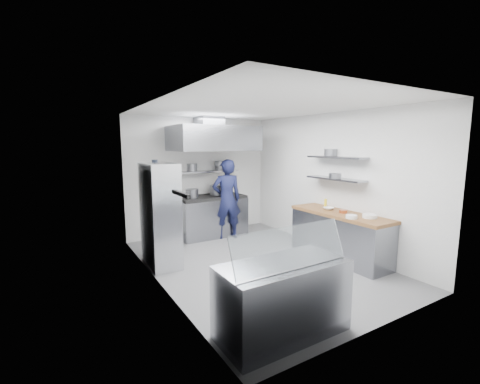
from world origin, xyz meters
TOP-DOWN VIEW (x-y plane):
  - floor at (0.00, 0.00)m, footprint 5.00×5.00m
  - ceiling at (0.00, 0.00)m, footprint 5.00×5.00m
  - wall_back at (0.00, 2.50)m, footprint 3.60×2.80m
  - wall_front at (0.00, -2.50)m, footprint 3.60×2.80m
  - wall_left at (-1.80, 0.00)m, footprint 2.80×5.00m
  - wall_right at (1.80, 0.00)m, footprint 2.80×5.00m
  - gas_range at (0.10, 2.10)m, footprint 1.60×0.80m
  - cooktop at (0.10, 2.10)m, footprint 1.57×0.78m
  - stock_pot_left at (-0.38, 2.09)m, footprint 0.29×0.29m
  - stock_pot_mid at (0.30, 2.17)m, footprint 0.36×0.36m
  - stock_pot_right at (0.50, 2.34)m, footprint 0.25×0.25m
  - over_range_shelf at (0.10, 2.34)m, footprint 1.60×0.30m
  - shelf_pot_a at (-0.21, 2.48)m, footprint 0.25×0.25m
  - shelf_pot_b at (0.52, 2.37)m, footprint 0.30×0.30m
  - extractor_hood at (0.10, 1.93)m, footprint 1.90×1.15m
  - hood_duct at (0.10, 2.15)m, footprint 0.55×0.55m
  - red_firebox at (-1.25, 2.44)m, footprint 0.22×0.10m
  - chef at (0.31, 1.72)m, footprint 0.76×0.59m
  - wire_rack at (-1.53, 0.81)m, footprint 0.50×0.90m
  - rack_bin_a at (-1.53, 0.92)m, footprint 0.17×0.21m
  - rack_bin_b at (-1.53, 1.28)m, footprint 0.15×0.19m
  - rack_jar at (-1.48, 1.19)m, footprint 0.11×0.11m
  - knife_strip at (-1.78, -0.90)m, footprint 0.04×0.55m
  - prep_counter_base at (1.48, -0.60)m, footprint 0.62×2.00m
  - prep_counter_top at (1.48, -0.60)m, footprint 0.65×2.04m
  - plate_stack_a at (1.57, -1.18)m, footprint 0.25×0.25m
  - plate_stack_b at (1.26, -1.04)m, footprint 0.19×0.19m
  - copper_pan at (1.49, -0.66)m, footprint 0.15×0.15m
  - squeeze_bottle at (1.58, -0.13)m, footprint 0.05×0.05m
  - mixing_bowl at (1.49, -0.30)m, footprint 0.21×0.21m
  - wall_shelf_lower at (1.64, -0.30)m, footprint 0.30×1.30m
  - wall_shelf_upper at (1.64, -0.30)m, footprint 0.30×1.30m
  - shelf_pot_c at (1.53, -0.39)m, footprint 0.24×0.24m
  - shelf_pot_d at (1.73, -0.07)m, footprint 0.26×0.26m
  - display_case at (-1.00, -2.00)m, footprint 1.50×0.70m
  - display_glass at (-1.00, -2.12)m, footprint 1.47×0.19m

SIDE VIEW (x-z plane):
  - floor at x=0.00m, z-range 0.00..0.00m
  - prep_counter_base at x=1.48m, z-range 0.00..0.84m
  - display_case at x=-1.00m, z-range 0.00..0.85m
  - gas_range at x=0.10m, z-range 0.00..0.90m
  - rack_bin_a at x=-1.53m, z-range 0.70..0.90m
  - prep_counter_top at x=1.48m, z-range 0.84..0.90m
  - chef at x=0.31m, z-range 0.00..1.84m
  - mixing_bowl at x=1.49m, z-range 0.90..0.95m
  - wire_rack at x=-1.53m, z-range 0.00..1.85m
  - cooktop at x=0.10m, z-range 0.90..0.96m
  - plate_stack_a at x=1.57m, z-range 0.90..0.96m
  - plate_stack_b at x=1.26m, z-range 0.90..0.96m
  - copper_pan at x=1.49m, z-range 0.90..0.96m
  - squeeze_bottle at x=1.58m, z-range 0.90..1.08m
  - stock_pot_right at x=0.50m, z-range 0.96..1.12m
  - stock_pot_left at x=-0.38m, z-range 0.96..1.16m
  - display_glass at x=-1.00m, z-range 0.86..1.28m
  - stock_pot_mid at x=0.30m, z-range 0.96..1.20m
  - rack_bin_b at x=-1.53m, z-range 1.21..1.39m
  - wall_back at x=0.00m, z-range 1.39..1.41m
  - wall_front at x=0.00m, z-range 1.39..1.41m
  - wall_left at x=-1.80m, z-range 1.39..1.41m
  - wall_right at x=1.80m, z-range 1.39..1.41m
  - red_firebox at x=-1.25m, z-range 1.29..1.55m
  - wall_shelf_lower at x=1.64m, z-range 1.48..1.52m
  - over_range_shelf at x=0.10m, z-range 1.50..1.54m
  - knife_strip at x=-1.78m, z-range 1.53..1.57m
  - shelf_pot_c at x=1.53m, z-range 1.52..1.62m
  - shelf_pot_a at x=-0.21m, z-range 1.54..1.72m
  - shelf_pot_b at x=0.52m, z-range 1.54..1.76m
  - rack_jar at x=-1.48m, z-range 1.71..1.89m
  - wall_shelf_upper at x=1.64m, z-range 1.90..1.94m
  - shelf_pot_d at x=1.73m, z-range 1.94..2.08m
  - extractor_hood at x=0.10m, z-range 2.02..2.57m
  - hood_duct at x=0.10m, z-range 2.56..2.80m
  - ceiling at x=0.00m, z-range 2.80..2.80m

